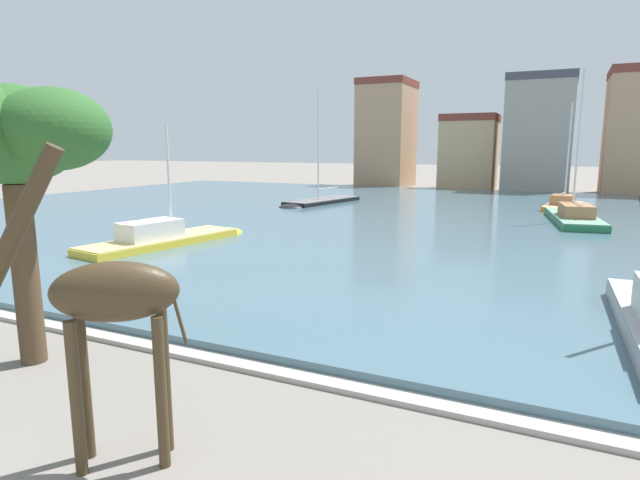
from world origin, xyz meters
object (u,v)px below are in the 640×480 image
object	(u,v)px
sailboat_green	(572,218)
sailboat_yellow	(171,239)
giraffe_statue	(105,299)
sailboat_black	(317,203)
sailboat_orange	(564,206)
shade_tree	(5,136)

from	to	relation	value
sailboat_green	sailboat_yellow	xyz separation A→B (m)	(-17.48, -16.68, -0.02)
sailboat_yellow	giraffe_statue	bearing A→B (deg)	-51.78
giraffe_statue	sailboat_yellow	size ratio (longest dim) A/B	0.55
sailboat_green	sailboat_black	bearing A→B (deg)	172.79
giraffe_statue	sailboat_orange	world-z (taller)	sailboat_orange
sailboat_black	sailboat_green	bearing A→B (deg)	-7.21
sailboat_green	shade_tree	size ratio (longest dim) A/B	1.59
giraffe_statue	sailboat_orange	size ratio (longest dim) A/B	0.64
sailboat_orange	sailboat_yellow	bearing A→B (deg)	-125.24
giraffe_statue	sailboat_green	world-z (taller)	sailboat_green
sailboat_orange	sailboat_yellow	size ratio (longest dim) A/B	0.86
giraffe_statue	sailboat_green	size ratio (longest dim) A/B	0.52
sailboat_yellow	shade_tree	distance (m)	14.04
giraffe_statue	shade_tree	world-z (taller)	shade_tree
sailboat_yellow	sailboat_green	bearing A→B (deg)	43.66
sailboat_green	shade_tree	distance (m)	31.02
sailboat_green	shade_tree	world-z (taller)	sailboat_green
sailboat_black	sailboat_yellow	xyz separation A→B (m)	(1.33, -19.06, 0.14)
giraffe_statue	sailboat_black	distance (m)	35.09
giraffe_statue	sailboat_green	distance (m)	31.24
giraffe_statue	sailboat_orange	distance (m)	38.41
sailboat_black	sailboat_yellow	size ratio (longest dim) A/B	0.99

